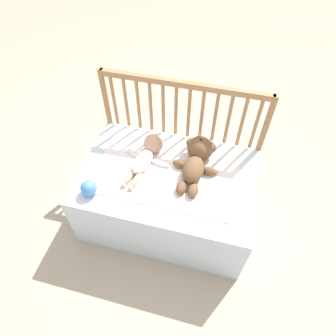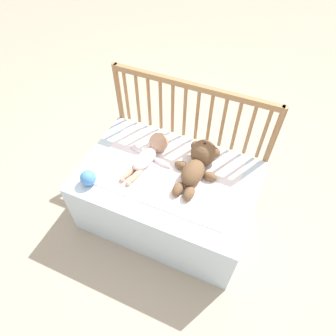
# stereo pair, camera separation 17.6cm
# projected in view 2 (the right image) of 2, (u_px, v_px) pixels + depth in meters

# --- Properties ---
(ground_plane) EXTENTS (12.00, 12.00, 0.00)m
(ground_plane) POSITION_uv_depth(u_px,v_px,m) (167.00, 214.00, 2.14)
(ground_plane) COLOR tan
(crib_mattress) EXTENTS (1.07, 0.69, 0.44)m
(crib_mattress) POSITION_uv_depth(u_px,v_px,m) (167.00, 196.00, 1.97)
(crib_mattress) COLOR silver
(crib_mattress) RESTS_ON ground_plane
(crib_rail) EXTENTS (1.07, 0.04, 0.86)m
(crib_rail) POSITION_uv_depth(u_px,v_px,m) (191.00, 119.00, 1.90)
(crib_rail) COLOR #997047
(crib_rail) RESTS_ON ground_plane
(blanket) EXTENTS (0.85, 0.54, 0.01)m
(blanket) POSITION_uv_depth(u_px,v_px,m) (168.00, 170.00, 1.82)
(blanket) COLOR white
(blanket) RESTS_ON crib_mattress
(teddy_bear) EXTENTS (0.28, 0.41, 0.16)m
(teddy_bear) POSITION_uv_depth(u_px,v_px,m) (198.00, 162.00, 1.78)
(teddy_bear) COLOR brown
(teddy_bear) RESTS_ON crib_mattress
(baby) EXTENTS (0.32, 0.42, 0.13)m
(baby) POSITION_uv_depth(u_px,v_px,m) (150.00, 152.00, 1.86)
(baby) COLOR white
(baby) RESTS_ON crib_mattress
(toy_ball) EXTENTS (0.09, 0.09, 0.09)m
(toy_ball) POSITION_uv_depth(u_px,v_px,m) (88.00, 178.00, 1.73)
(toy_ball) COLOR #4C8CDB
(toy_ball) RESTS_ON crib_mattress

